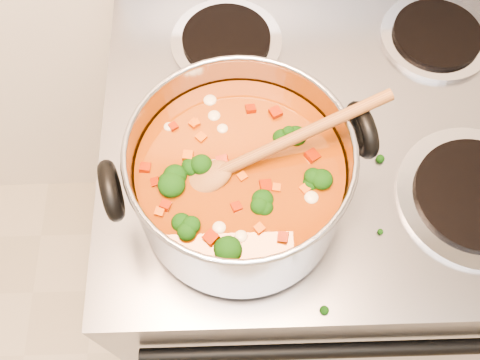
{
  "coord_description": "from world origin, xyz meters",
  "views": [
    {
      "loc": [
        -0.12,
        0.7,
        1.64
      ],
      "look_at": [
        -0.11,
        1.0,
        1.01
      ],
      "focal_mm": 40.0,
      "sensor_mm": 36.0,
      "label": 1
    }
  ],
  "objects": [
    {
      "name": "electric_range",
      "position": [
        0.06,
        1.16,
        0.47
      ],
      "size": [
        0.76,
        0.69,
        1.08
      ],
      "color": "gray",
      "rests_on": "ground"
    },
    {
      "name": "stockpot",
      "position": [
        -0.11,
        1.0,
        1.01
      ],
      "size": [
        0.35,
        0.28,
        0.17
      ],
      "rotation": [
        0.0,
        0.0,
        0.24
      ],
      "color": "#A2A2AA",
      "rests_on": "electric_range"
    },
    {
      "name": "wooden_spoon",
      "position": [
        -0.09,
        1.01,
        1.06
      ],
      "size": [
        0.27,
        0.12,
        0.09
      ],
      "rotation": [
        0.0,
        0.0,
        0.32
      ],
      "color": "brown",
      "rests_on": "stockpot"
    },
    {
      "name": "cooktop_crumbs",
      "position": [
        0.05,
        0.94,
        0.92
      ],
      "size": [
        0.13,
        0.14,
        0.01
      ],
      "color": "black",
      "rests_on": "electric_range"
    }
  ]
}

